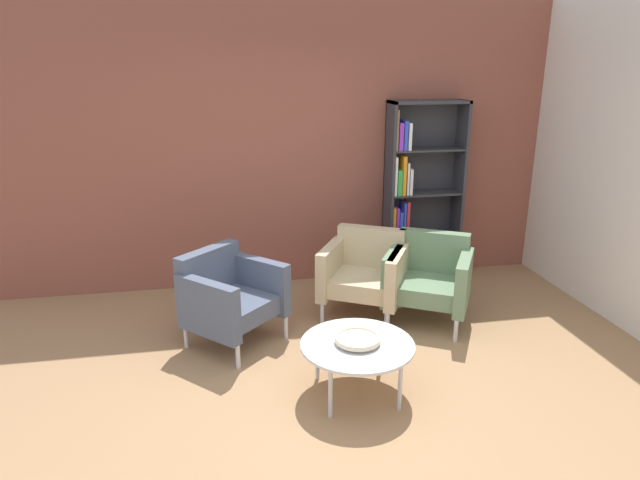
{
  "coord_description": "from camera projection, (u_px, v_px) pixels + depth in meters",
  "views": [
    {
      "loc": [
        -0.65,
        -3.17,
        2.26
      ],
      "look_at": [
        0.09,
        0.84,
        0.95
      ],
      "focal_mm": 31.09,
      "sensor_mm": 36.0,
      "label": 1
    }
  ],
  "objects": [
    {
      "name": "coffee_table_low",
      "position": [
        357.0,
        347.0,
        3.86
      ],
      "size": [
        0.8,
        0.8,
        0.4
      ],
      "color": "silver",
      "rests_on": "ground_plane"
    },
    {
      "name": "bookshelf_tall",
      "position": [
        415.0,
        195.0,
        5.83
      ],
      "size": [
        0.8,
        0.3,
        1.9
      ],
      "color": "#333338",
      "rests_on": "ground_plane"
    },
    {
      "name": "ground_plane",
      "position": [
        329.0,
        410.0,
        3.78
      ],
      "size": [
        8.32,
        8.32,
        0.0
      ],
      "primitive_type": "plane",
      "color": "#9E7751"
    },
    {
      "name": "armchair_near_window",
      "position": [
        229.0,
        295.0,
        4.6
      ],
      "size": [
        0.95,
        0.95,
        0.78
      ],
      "rotation": [
        0.0,
        0.0,
        0.78
      ],
      "color": "#4C566B",
      "rests_on": "ground_plane"
    },
    {
      "name": "armchair_spare_guest",
      "position": [
        365.0,
        272.0,
        5.12
      ],
      "size": [
        0.93,
        0.91,
        0.78
      ],
      "rotation": [
        0.0,
        0.0,
        -0.51
      ],
      "color": "#C6B289",
      "rests_on": "ground_plane"
    },
    {
      "name": "decorative_bowl",
      "position": [
        358.0,
        339.0,
        3.84
      ],
      "size": [
        0.32,
        0.32,
        0.05
      ],
      "color": "beige",
      "rests_on": "coffee_table_low"
    },
    {
      "name": "brick_back_panel",
      "position": [
        282.0,
        146.0,
        5.63
      ],
      "size": [
        6.4,
        0.12,
        2.9
      ],
      "primitive_type": "cube",
      "color": "brown",
      "rests_on": "ground_plane"
    },
    {
      "name": "armchair_corner_red",
      "position": [
        429.0,
        277.0,
        5.0
      ],
      "size": [
        0.93,
        0.91,
        0.78
      ],
      "rotation": [
        0.0,
        0.0,
        -0.52
      ],
      "color": "slate",
      "rests_on": "ground_plane"
    }
  ]
}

